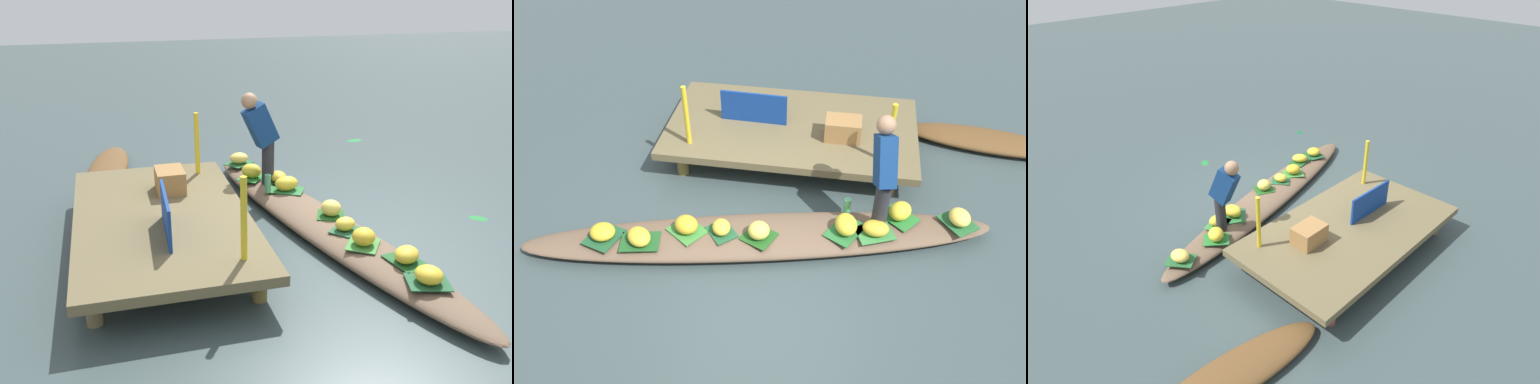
# 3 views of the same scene
# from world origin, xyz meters

# --- Properties ---
(canal_water) EXTENTS (40.00, 40.00, 0.00)m
(canal_water) POSITION_xyz_m (0.00, 0.00, 0.00)
(canal_water) COLOR #3A494A
(canal_water) RESTS_ON ground
(dock_platform) EXTENTS (3.20, 1.80, 0.39)m
(dock_platform) POSITION_xyz_m (0.11, 1.78, 0.34)
(dock_platform) COLOR brown
(dock_platform) RESTS_ON ground
(vendor_boat) EXTENTS (5.12, 1.79, 0.20)m
(vendor_boat) POSITION_xyz_m (0.00, 0.00, 0.10)
(vendor_boat) COLOR brown
(vendor_boat) RESTS_ON ground
(moored_boat) EXTENTS (2.21, 0.85, 0.18)m
(moored_boat) POSITION_xyz_m (2.68, 2.29, 0.09)
(moored_boat) COLOR brown
(moored_boat) RESTS_ON ground
(leaf_mat_0) EXTENTS (0.47, 0.46, 0.01)m
(leaf_mat_0) POSITION_xyz_m (-0.76, -0.14, 0.21)
(leaf_mat_0) COLOR #3D8637
(leaf_mat_0) RESTS_ON vendor_boat
(banana_bunch_0) EXTENTS (0.35, 0.34, 0.18)m
(banana_bunch_0) POSITION_xyz_m (-0.76, -0.14, 0.29)
(banana_bunch_0) COLOR gold
(banana_bunch_0) RESTS_ON vendor_boat
(leaf_mat_1) EXTENTS (0.41, 0.40, 0.01)m
(leaf_mat_1) POSITION_xyz_m (0.01, -0.10, 0.21)
(leaf_mat_1) COLOR #20581E
(leaf_mat_1) RESTS_ON vendor_boat
(banana_bunch_1) EXTENTS (0.31, 0.31, 0.18)m
(banana_bunch_1) POSITION_xyz_m (0.01, -0.10, 0.30)
(banana_bunch_1) COLOR #EDD857
(banana_bunch_1) RESTS_ON vendor_boat
(leaf_mat_2) EXTENTS (0.47, 0.46, 0.01)m
(leaf_mat_2) POSITION_xyz_m (1.48, 0.44, 0.21)
(leaf_mat_2) COLOR #287730
(leaf_mat_2) RESTS_ON vendor_boat
(banana_bunch_2) EXTENTS (0.34, 0.35, 0.19)m
(banana_bunch_2) POSITION_xyz_m (1.48, 0.44, 0.30)
(banana_bunch_2) COLOR yellow
(banana_bunch_2) RESTS_ON vendor_boat
(leaf_mat_3) EXTENTS (0.41, 0.45, 0.01)m
(leaf_mat_3) POSITION_xyz_m (-1.60, -0.37, 0.21)
(leaf_mat_3) COLOR #1F532E
(leaf_mat_3) RESTS_ON vendor_boat
(banana_bunch_3) EXTENTS (0.30, 0.28, 0.15)m
(banana_bunch_3) POSITION_xyz_m (-1.60, -0.37, 0.28)
(banana_bunch_3) COLOR gold
(banana_bunch_3) RESTS_ON vendor_boat
(leaf_mat_4) EXTENTS (0.48, 0.52, 0.01)m
(leaf_mat_4) POSITION_xyz_m (0.91, 0.14, 0.21)
(leaf_mat_4) COLOR #296C33
(leaf_mat_4) RESTS_ON vendor_boat
(banana_bunch_4) EXTENTS (0.29, 0.35, 0.18)m
(banana_bunch_4) POSITION_xyz_m (0.91, 0.14, 0.29)
(banana_bunch_4) COLOR yellow
(banana_bunch_4) RESTS_ON vendor_boat
(leaf_mat_5) EXTENTS (0.45, 0.36, 0.01)m
(leaf_mat_5) POSITION_xyz_m (-1.20, -0.38, 0.21)
(leaf_mat_5) COLOR #1E5525
(leaf_mat_5) RESTS_ON vendor_boat
(banana_bunch_5) EXTENTS (0.36, 0.36, 0.15)m
(banana_bunch_5) POSITION_xyz_m (-1.20, -0.38, 0.28)
(banana_bunch_5) COLOR gold
(banana_bunch_5) RESTS_ON vendor_boat
(leaf_mat_6) EXTENTS (0.46, 0.48, 0.01)m
(leaf_mat_6) POSITION_xyz_m (2.11, 0.46, 0.21)
(leaf_mat_6) COLOR #256031
(leaf_mat_6) RESTS_ON vendor_boat
(banana_bunch_6) EXTENTS (0.28, 0.31, 0.16)m
(banana_bunch_6) POSITION_xyz_m (2.11, 0.46, 0.28)
(banana_bunch_6) COLOR #F9D558
(banana_bunch_6) RESTS_ON vendor_boat
(leaf_mat_7) EXTENTS (0.39, 0.40, 0.01)m
(leaf_mat_7) POSITION_xyz_m (-0.39, -0.10, 0.21)
(leaf_mat_7) COLOR #235934
(leaf_mat_7) RESTS_ON vendor_boat
(banana_bunch_7) EXTENTS (0.26, 0.28, 0.14)m
(banana_bunch_7) POSITION_xyz_m (-0.39, -0.10, 0.28)
(banana_bunch_7) COLOR yellow
(banana_bunch_7) RESTS_ON vendor_boat
(leaf_mat_8) EXTENTS (0.47, 0.41, 0.01)m
(leaf_mat_8) POSITION_xyz_m (1.22, 0.15, 0.21)
(leaf_mat_8) COLOR #3A8240
(leaf_mat_8) RESTS_ON vendor_boat
(banana_bunch_8) EXTENTS (0.28, 0.23, 0.15)m
(banana_bunch_8) POSITION_xyz_m (1.22, 0.15, 0.28)
(banana_bunch_8) COLOR gold
(banana_bunch_8) RESTS_ON vendor_boat
(vendor_person) EXTENTS (0.28, 0.51, 1.21)m
(vendor_person) POSITION_xyz_m (1.22, 0.38, 0.89)
(vendor_person) COLOR #28282D
(vendor_person) RESTS_ON vendor_boat
(water_bottle) EXTENTS (0.08, 0.08, 0.23)m
(water_bottle) POSITION_xyz_m (0.90, 0.38, 0.32)
(water_bottle) COLOR #50A76D
(water_bottle) RESTS_ON vendor_boat
(market_banner) EXTENTS (0.86, 0.06, 0.41)m
(market_banner) POSITION_xyz_m (-0.39, 1.78, 0.60)
(market_banner) COLOR navy
(market_banner) RESTS_ON dock_platform
(railing_post_west) EXTENTS (0.06, 0.06, 0.78)m
(railing_post_west) POSITION_xyz_m (-1.09, 1.18, 0.78)
(railing_post_west) COLOR gold
(railing_post_west) RESTS_ON dock_platform
(railing_post_east) EXTENTS (0.06, 0.06, 0.78)m
(railing_post_east) POSITION_xyz_m (1.31, 1.18, 0.78)
(railing_post_east) COLOR gold
(railing_post_east) RESTS_ON dock_platform
(produce_crate) EXTENTS (0.44, 0.32, 0.26)m
(produce_crate) POSITION_xyz_m (0.77, 1.60, 0.53)
(produce_crate) COLOR #9C703F
(produce_crate) RESTS_ON dock_platform
(drifting_plant_1) EXTENTS (0.21, 0.32, 0.01)m
(drifting_plant_1) POSITION_xyz_m (3.42, -1.96, 0.00)
(drifting_plant_1) COLOR #228A3B
(drifting_plant_1) RESTS_ON ground
(drifting_plant_2) EXTENTS (0.26, 0.27, 0.01)m
(drifting_plant_2) POSITION_xyz_m (-0.11, -1.98, 0.00)
(drifting_plant_2) COLOR #237C36
(drifting_plant_2) RESTS_ON ground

